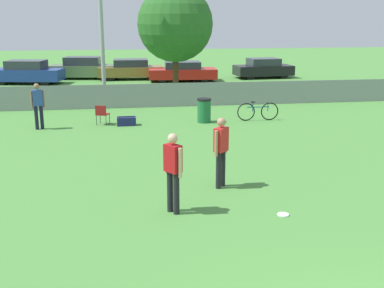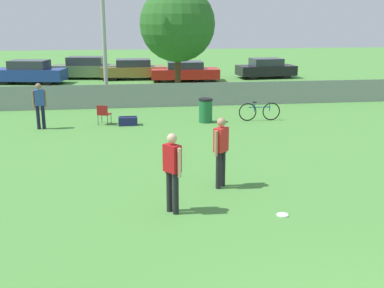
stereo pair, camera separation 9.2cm
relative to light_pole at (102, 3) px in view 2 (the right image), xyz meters
name	(u,v)px [view 2 (the right image)]	position (x,y,z in m)	size (l,w,h in m)	color
fence_backline	(190,95)	(3.92, -1.75, -4.14)	(21.53, 0.07, 1.21)	gray
light_pole	(102,3)	(0.00, 0.00, 0.00)	(0.90, 0.36, 7.89)	#9E9EA3
tree_near_pole	(177,24)	(3.76, 1.88, -0.98)	(3.97, 3.97, 5.71)	#4C331E
player_thrower_red	(221,148)	(3.10, -12.93, -3.69)	(0.41, 0.41, 1.75)	black
player_defender_red	(172,168)	(1.78, -14.34, -3.69)	(0.39, 0.44, 1.75)	black
spectator_in_blue	(40,103)	(-2.27, -5.67, -3.71)	(0.49, 0.30, 1.72)	#191933
frisbee_disc	(282,215)	(4.06, -14.84, -4.68)	(0.25, 0.25, 0.03)	white
folding_chair_sideline	(104,113)	(0.03, -5.26, -4.23)	(0.56, 0.56, 0.78)	#333338
bicycle_sideline	(260,111)	(6.25, -5.38, -4.31)	(1.71, 0.44, 0.78)	black
trash_bin	(206,110)	(4.03, -5.39, -4.21)	(0.56, 0.56, 0.96)	#1E6638
gear_bag_sideline	(128,121)	(0.95, -5.49, -4.53)	(0.72, 0.40, 0.35)	navy
parked_car_blue	(30,72)	(-4.97, 7.64, -3.98)	(4.65, 2.58, 1.46)	black
parked_car_olive	(86,68)	(-1.63, 9.77, -3.99)	(4.77, 2.44, 1.48)	black
parked_car_tan	(133,69)	(1.55, 8.92, -4.02)	(4.34, 1.84, 1.34)	black
parked_car_red	(185,71)	(4.87, 7.44, -4.06)	(4.47, 2.05, 1.28)	black
parked_car_dark	(266,68)	(10.61, 8.34, -4.03)	(4.04, 2.07, 1.34)	black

